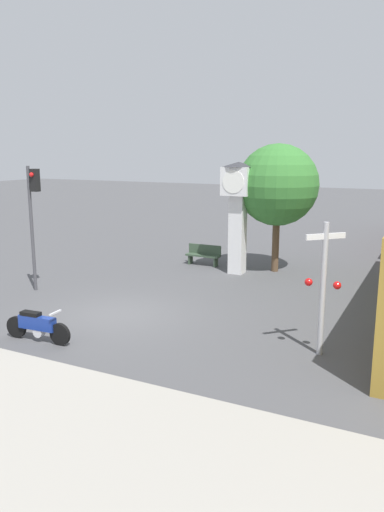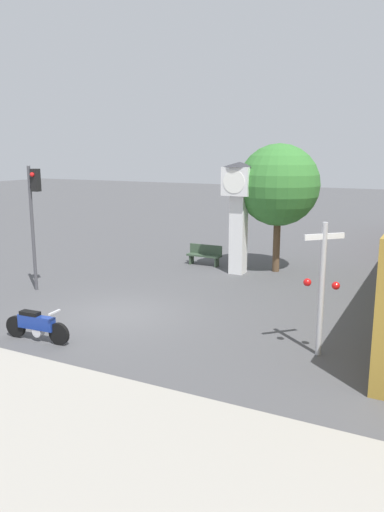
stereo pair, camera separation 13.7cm
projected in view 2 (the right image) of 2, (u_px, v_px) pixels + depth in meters
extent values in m
plane|color=#4C4C4F|center=(117.00, 314.00, 15.87)|extent=(120.00, 120.00, 0.00)
cylinder|color=black|center=(59.00, 334.00, 13.32)|extent=(0.62, 0.14, 0.61)
cylinder|color=black|center=(16.00, 326.00, 13.88)|extent=(0.62, 0.14, 0.61)
cube|color=navy|center=(36.00, 322.00, 13.56)|extent=(1.13, 0.30, 0.37)
cube|color=black|center=(30.00, 313.00, 13.58)|extent=(0.59, 0.27, 0.10)
cylinder|color=silver|center=(39.00, 331.00, 13.59)|extent=(0.30, 0.22, 0.29)
cube|color=silver|center=(54.00, 312.00, 13.24)|extent=(0.09, 0.45, 0.04)
cube|color=white|center=(238.00, 235.00, 20.92)|extent=(0.61, 0.61, 3.31)
cube|color=white|center=(239.00, 181.00, 20.45)|extent=(1.15, 1.15, 1.15)
cylinder|color=white|center=(234.00, 182.00, 19.94)|extent=(0.92, 0.02, 0.92)
cone|color=#333338|center=(240.00, 164.00, 20.32)|extent=(1.39, 1.39, 0.20)
cylinder|color=#47474C|center=(33.00, 229.00, 18.23)|extent=(0.12, 0.12, 4.58)
cube|color=black|center=(36.00, 180.00, 17.73)|extent=(0.28, 0.24, 0.80)
sphere|color=red|center=(32.00, 175.00, 17.56)|extent=(0.16, 0.16, 0.16)
cylinder|color=#B7B7BC|center=(321.00, 290.00, 12.39)|extent=(0.14, 0.14, 3.41)
cube|color=white|center=(324.00, 236.00, 12.11)|extent=(0.82, 0.82, 0.14)
sphere|color=red|center=(307.00, 282.00, 12.47)|extent=(0.20, 0.20, 0.20)
sphere|color=red|center=(336.00, 286.00, 12.16)|extent=(0.20, 0.20, 0.20)
cylinder|color=brown|center=(276.00, 245.00, 21.33)|extent=(0.30, 0.30, 2.34)
sphere|color=#387A33|center=(279.00, 185.00, 20.81)|extent=(3.42, 3.42, 3.42)
cube|color=#384C38|center=(204.00, 255.00, 22.62)|extent=(1.60, 0.44, 0.08)
cube|color=#384C38|center=(206.00, 249.00, 22.74)|extent=(1.60, 0.06, 0.44)
cube|color=#384C38|center=(191.00, 259.00, 22.96)|extent=(0.08, 0.35, 0.41)
cube|color=#384C38|center=(217.00, 262.00, 22.39)|extent=(0.08, 0.35, 0.41)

